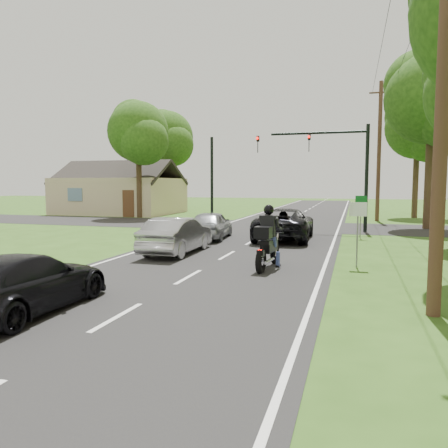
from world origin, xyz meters
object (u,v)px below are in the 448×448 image
(motorcycle_rider, at_px, (268,243))
(silver_sedan, at_px, (177,235))
(dark_car_behind, at_px, (25,283))
(utility_pole_far, at_px, (379,151))
(sign_white, at_px, (358,219))
(traffic_signal, at_px, (333,159))
(dark_suv, at_px, (285,224))
(utility_pole_near, at_px, (444,63))
(silver_suv, at_px, (211,225))
(sign_green, at_px, (361,206))

(motorcycle_rider, relative_size, silver_sedan, 0.57)
(silver_sedan, xyz_separation_m, dark_car_behind, (-0.03, -8.19, -0.08))
(utility_pole_far, xyz_separation_m, sign_white, (-1.50, -19.02, -3.49))
(dark_car_behind, bearing_deg, traffic_signal, -107.65)
(dark_suv, bearing_deg, motorcycle_rider, 92.89)
(dark_car_behind, height_order, utility_pole_far, utility_pole_far)
(utility_pole_near, relative_size, utility_pole_far, 1.00)
(dark_car_behind, relative_size, sign_white, 2.04)
(silver_sedan, height_order, silver_suv, silver_sedan)
(utility_pole_near, distance_m, sign_white, 6.26)
(silver_suv, distance_m, sign_green, 7.50)
(silver_suv, bearing_deg, traffic_signal, -141.43)
(motorcycle_rider, xyz_separation_m, traffic_signal, (1.37, 12.08, 3.32))
(silver_suv, xyz_separation_m, dark_car_behind, (0.12, -12.86, -0.06))
(sign_white, bearing_deg, traffic_signal, 97.05)
(silver_suv, bearing_deg, motorcycle_rider, 115.93)
(utility_pole_far, bearing_deg, motorcycle_rider, -101.91)
(traffic_signal, distance_m, sign_green, 4.24)
(utility_pole_near, bearing_deg, traffic_signal, 100.14)
(motorcycle_rider, relative_size, silver_suv, 0.60)
(dark_suv, xyz_separation_m, traffic_signal, (1.99, 4.59, 3.36))
(silver_sedan, distance_m, silver_suv, 4.67)
(silver_suv, xyz_separation_m, sign_white, (6.87, -5.65, 0.90))
(silver_suv, relative_size, dark_car_behind, 0.93)
(traffic_signal, height_order, sign_white, traffic_signal)
(motorcycle_rider, bearing_deg, sign_white, 25.68)
(dark_suv, distance_m, utility_pole_far, 14.17)
(utility_pole_far, bearing_deg, utility_pole_near, -90.00)
(silver_sedan, bearing_deg, utility_pole_far, -114.86)
(silver_suv, relative_size, sign_green, 1.91)
(traffic_signal, relative_size, sign_green, 3.00)
(silver_sedan, height_order, sign_green, sign_green)
(silver_suv, relative_size, sign_white, 1.91)
(silver_sedan, distance_m, sign_green, 9.90)
(silver_sedan, bearing_deg, sign_white, 171.34)
(silver_sedan, xyz_separation_m, sign_green, (6.92, 7.02, 0.88))
(traffic_signal, xyz_separation_m, utility_pole_near, (2.86, -16.00, 0.95))
(dark_car_behind, bearing_deg, utility_pole_near, -166.04)
(silver_sedan, xyz_separation_m, silver_suv, (-0.15, 4.67, -0.02))
(dark_suv, distance_m, traffic_signal, 6.03)
(traffic_signal, xyz_separation_m, utility_pole_far, (2.86, 8.00, 0.95))
(silver_sedan, bearing_deg, dark_suv, -122.09)
(motorcycle_rider, distance_m, sign_white, 3.04)
(utility_pole_far, height_order, sign_white, utility_pole_far)
(traffic_signal, relative_size, utility_pole_far, 0.64)
(sign_white, height_order, sign_green, same)
(dark_suv, xyz_separation_m, utility_pole_near, (4.85, -11.40, 4.31))
(motorcycle_rider, bearing_deg, silver_sedan, 157.40)
(traffic_signal, height_order, utility_pole_far, utility_pole_far)
(silver_suv, height_order, utility_pole_far, utility_pole_far)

